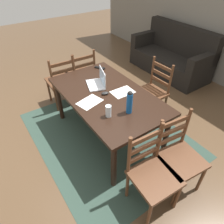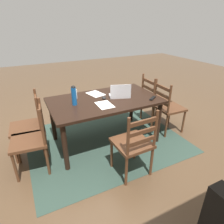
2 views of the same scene
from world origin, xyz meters
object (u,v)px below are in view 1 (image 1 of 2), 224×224
(chair_left_near, at_px, (61,81))
(chair_far_head, at_px, (152,92))
(couch, at_px, (172,57))
(laptop, at_px, (99,81))
(water_bottle, at_px, (129,102))
(drinking_glass, at_px, (108,111))
(dining_table, at_px, (107,99))
(chair_right_near, at_px, (152,174))
(chair_right_far, at_px, (179,157))
(computer_mouse, at_px, (105,93))
(chair_left_far, at_px, (82,75))
(tv_remote, at_px, (100,68))

(chair_left_near, bearing_deg, chair_far_head, 43.27)
(chair_far_head, height_order, couch, couch)
(chair_far_head, distance_m, laptop, 0.94)
(chair_left_near, height_order, water_bottle, water_bottle)
(water_bottle, bearing_deg, drinking_glass, -108.23)
(dining_table, relative_size, chair_right_near, 1.77)
(chair_left_near, bearing_deg, chair_right_far, 10.05)
(chair_far_head, xyz_separation_m, chair_right_near, (1.13, -1.06, 0.00))
(chair_right_far, height_order, couch, couch)
(chair_far_head, xyz_separation_m, computer_mouse, (0.00, -0.89, 0.30))
(drinking_glass, relative_size, computer_mouse, 1.44)
(couch, relative_size, laptop, 4.82)
(chair_right_far, distance_m, computer_mouse, 1.19)
(chair_left_far, relative_size, couch, 0.53)
(dining_table, height_order, chair_far_head, chair_far_head)
(chair_right_far, relative_size, chair_right_near, 1.00)
(drinking_glass, bearing_deg, chair_left_far, 164.19)
(chair_left_far, height_order, chair_left_near, same)
(drinking_glass, bearing_deg, chair_far_head, 109.92)
(chair_far_head, relative_size, tv_remote, 5.59)
(chair_left_far, height_order, water_bottle, water_bottle)
(chair_far_head, bearing_deg, computer_mouse, -89.93)
(chair_far_head, bearing_deg, chair_right_near, -43.10)
(chair_left_far, bearing_deg, tv_remote, 14.42)
(chair_left_far, bearing_deg, water_bottle, -7.04)
(chair_left_far, distance_m, laptop, 0.96)
(chair_left_far, bearing_deg, drinking_glass, -15.81)
(laptop, xyz_separation_m, tv_remote, (-0.42, 0.28, -0.05))
(chair_left_far, xyz_separation_m, computer_mouse, (1.13, -0.22, 0.30))
(dining_table, relative_size, computer_mouse, 16.84)
(dining_table, relative_size, chair_right_far, 1.77)
(water_bottle, bearing_deg, chair_left_near, -173.03)
(chair_left_near, xyz_separation_m, computer_mouse, (1.13, 0.17, 0.30))
(chair_left_near, distance_m, water_bottle, 1.68)
(dining_table, bearing_deg, chair_far_head, 90.07)
(chair_right_far, relative_size, couch, 0.53)
(chair_right_far, height_order, laptop, laptop)
(computer_mouse, bearing_deg, dining_table, 106.35)
(chair_far_head, distance_m, drinking_glass, 1.23)
(chair_right_far, xyz_separation_m, drinking_glass, (-0.73, -0.44, 0.36))
(laptop, xyz_separation_m, computer_mouse, (0.25, -0.06, -0.04))
(chair_right_far, distance_m, tv_remote, 1.84)
(drinking_glass, bearing_deg, chair_left_near, 178.57)
(water_bottle, distance_m, drinking_glass, 0.26)
(chair_left_near, distance_m, tv_remote, 0.75)
(couch, xyz_separation_m, computer_mouse, (0.93, -2.38, 0.41))
(dining_table, xyz_separation_m, water_bottle, (0.48, -0.00, 0.24))
(laptop, relative_size, drinking_glass, 2.59)
(computer_mouse, bearing_deg, chair_right_near, 7.70)
(laptop, bearing_deg, chair_left_near, -165.36)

